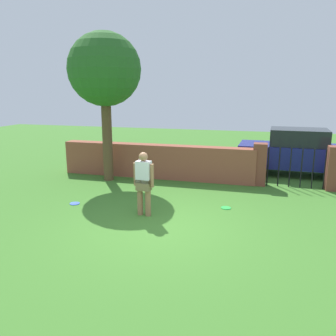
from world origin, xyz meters
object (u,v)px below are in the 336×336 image
(tree, at_px, (105,71))
(car, at_px, (297,152))
(frisbee_blue, at_px, (75,203))
(frisbee_green, at_px, (226,208))
(person, at_px, (144,181))

(tree, distance_m, car, 7.50)
(frisbee_blue, relative_size, frisbee_green, 1.00)
(car, bearing_deg, frisbee_blue, -137.76)
(car, bearing_deg, person, -124.13)
(frisbee_blue, bearing_deg, tree, 94.61)
(car, bearing_deg, frisbee_green, -113.24)
(tree, relative_size, frisbee_green, 18.45)
(tree, height_order, frisbee_blue, tree)
(tree, height_order, person, tree)
(person, height_order, frisbee_green, person)
(frisbee_blue, xyz_separation_m, frisbee_green, (4.11, 0.78, 0.00))
(tree, bearing_deg, frisbee_blue, -85.39)
(person, bearing_deg, frisbee_blue, 176.92)
(car, distance_m, frisbee_green, 5.02)
(tree, relative_size, car, 1.17)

